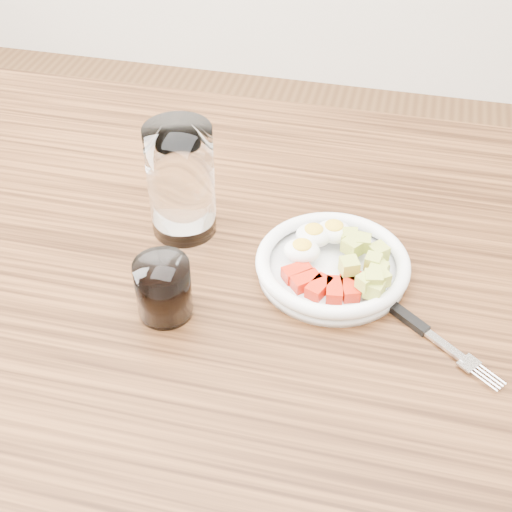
{
  "coord_description": "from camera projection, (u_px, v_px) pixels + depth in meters",
  "views": [
    {
      "loc": [
        0.14,
        -0.63,
        1.38
      ],
      "look_at": [
        -0.01,
        0.01,
        0.8
      ],
      "focal_mm": 50.0,
      "sensor_mm": 36.0,
      "label": 1
    }
  ],
  "objects": [
    {
      "name": "dining_table",
      "position": [
        262.0,
        335.0,
        0.96
      ],
      "size": [
        1.5,
        0.9,
        0.77
      ],
      "color": "brown",
      "rests_on": "ground"
    },
    {
      "name": "bowl",
      "position": [
        333.0,
        263.0,
        0.89
      ],
      "size": [
        0.19,
        0.19,
        0.05
      ],
      "color": "white",
      "rests_on": "dining_table"
    },
    {
      "name": "fork",
      "position": [
        413.0,
        322.0,
        0.83
      ],
      "size": [
        0.17,
        0.13,
        0.01
      ],
      "color": "black",
      "rests_on": "dining_table"
    },
    {
      "name": "water_glass",
      "position": [
        181.0,
        181.0,
        0.92
      ],
      "size": [
        0.09,
        0.09,
        0.16
      ],
      "primitive_type": "cylinder",
      "color": "white",
      "rests_on": "dining_table"
    },
    {
      "name": "coffee_glass",
      "position": [
        163.0,
        289.0,
        0.83
      ],
      "size": [
        0.07,
        0.07,
        0.07
      ],
      "color": "white",
      "rests_on": "dining_table"
    }
  ]
}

